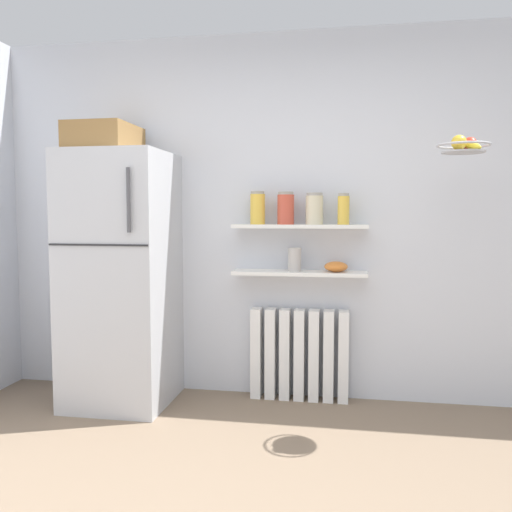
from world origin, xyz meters
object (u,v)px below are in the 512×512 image
object	(u,v)px
refrigerator	(121,273)
shelf_bowl	(336,267)
storage_jar_0	(258,208)
hanging_fruit_basket	(464,146)
vase	(295,260)
storage_jar_2	(314,209)
radiator	(299,355)
storage_jar_3	(344,209)
storage_jar_1	(286,208)

from	to	relation	value
refrigerator	shelf_bowl	size ratio (longest dim) A/B	12.04
storage_jar_0	hanging_fruit_basket	xyz separation A→B (m)	(1.29, -0.37, 0.36)
vase	shelf_bowl	world-z (taller)	vase
storage_jar_2	vase	distance (m)	0.38
radiator	storage_jar_0	xyz separation A→B (m)	(-0.30, -0.03, 1.04)
refrigerator	vase	world-z (taller)	refrigerator
radiator	storage_jar_3	xyz separation A→B (m)	(0.30, -0.03, 1.03)
storage_jar_2	shelf_bowl	world-z (taller)	storage_jar_2
storage_jar_0	vase	world-z (taller)	storage_jar_0
vase	radiator	bearing A→B (deg)	44.42
storage_jar_1	hanging_fruit_basket	bearing A→B (deg)	-18.91
vase	shelf_bowl	bearing A→B (deg)	0.00
radiator	storage_jar_1	size ratio (longest dim) A/B	3.07
radiator	vase	world-z (taller)	vase
hanging_fruit_basket	storage_jar_3	bearing A→B (deg)	151.72
vase	shelf_bowl	distance (m)	0.29
storage_jar_3	storage_jar_0	bearing A→B (deg)	-180.00
storage_jar_3	vase	world-z (taller)	storage_jar_3
refrigerator	storage_jar_1	bearing A→B (deg)	11.43
storage_jar_1	vase	xyz separation A→B (m)	(0.07, 0.00, -0.36)
storage_jar_2	hanging_fruit_basket	size ratio (longest dim) A/B	0.71
refrigerator	vase	distance (m)	1.22
storage_jar_2	shelf_bowl	distance (m)	0.43
storage_jar_0	storage_jar_2	bearing A→B (deg)	0.00
storage_jar_0	storage_jar_3	bearing A→B (deg)	0.00
refrigerator	shelf_bowl	bearing A→B (deg)	8.77
refrigerator	vase	bearing A→B (deg)	10.79
storage_jar_0	storage_jar_1	xyz separation A→B (m)	(0.20, 0.00, -0.00)
refrigerator	storage_jar_2	world-z (taller)	refrigerator
storage_jar_2	storage_jar_3	xyz separation A→B (m)	(0.20, 0.00, -0.00)
refrigerator	storage_jar_3	bearing A→B (deg)	8.51
storage_jar_1	storage_jar_3	world-z (taller)	storage_jar_1
storage_jar_0	shelf_bowl	xyz separation A→B (m)	(0.55, 0.00, -0.40)
shelf_bowl	hanging_fruit_basket	distance (m)	1.13
shelf_bowl	hanging_fruit_basket	size ratio (longest dim) A/B	0.53
shelf_bowl	radiator	bearing A→B (deg)	173.19
radiator	shelf_bowl	bearing A→B (deg)	-6.81
refrigerator	shelf_bowl	distance (m)	1.50
storage_jar_2	storage_jar_3	bearing A→B (deg)	0.00
storage_jar_0	hanging_fruit_basket	size ratio (longest dim) A/B	0.76
vase	storage_jar_1	bearing A→B (deg)	180.00
storage_jar_2	vase	world-z (taller)	storage_jar_2
storage_jar_2	vase	bearing A→B (deg)	180.00
refrigerator	vase	xyz separation A→B (m)	(1.20, 0.23, 0.09)
radiator	shelf_bowl	size ratio (longest dim) A/B	4.32
storage_jar_1	hanging_fruit_basket	world-z (taller)	hanging_fruit_basket
radiator	storage_jar_2	world-z (taller)	storage_jar_2
refrigerator	radiator	bearing A→B (deg)	11.88
storage_jar_0	vase	distance (m)	0.45
vase	hanging_fruit_basket	bearing A→B (deg)	-20.08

